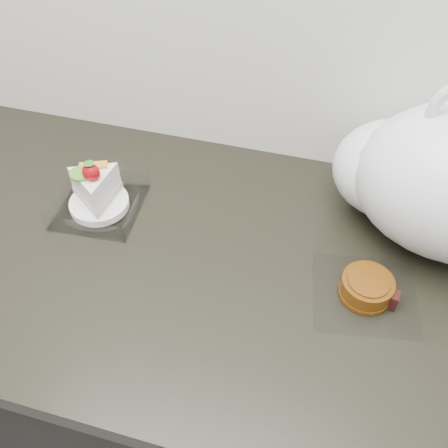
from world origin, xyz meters
name	(u,v)px	position (x,y,z in m)	size (l,w,h in m)	color
counter	(173,366)	(0.00, 1.69, 0.45)	(2.04, 0.64, 0.90)	black
cake_tray	(97,196)	(-0.13, 1.75, 0.93)	(0.16, 0.16, 0.12)	white
mooncake_wrap	(367,289)	(0.37, 1.68, 0.92)	(0.19, 0.18, 0.04)	white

